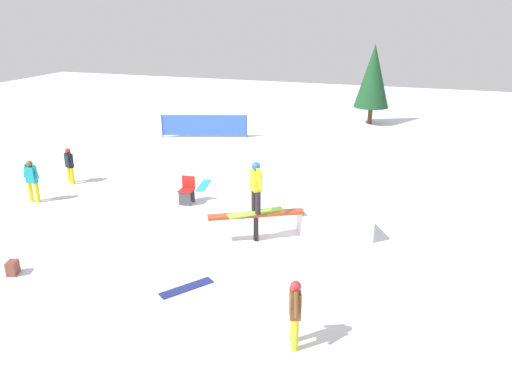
{
  "coord_description": "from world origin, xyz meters",
  "views": [
    {
      "loc": [
        -3.86,
        11.67,
        5.96
      ],
      "look_at": [
        0.0,
        0.0,
        1.4
      ],
      "focal_mm": 35.0,
      "sensor_mm": 36.0,
      "label": 1
    }
  ],
  "objects": [
    {
      "name": "rail_feature",
      "position": [
        0.0,
        0.0,
        0.68
      ],
      "size": [
        2.41,
        1.48,
        0.8
      ],
      "rotation": [
        0.0,
        0.0,
        0.49
      ],
      "color": "black",
      "rests_on": "ground"
    },
    {
      "name": "ground_plane",
      "position": [
        0.0,
        0.0,
        0.0
      ],
      "size": [
        60.0,
        60.0,
        0.0
      ],
      "primitive_type": "plane",
      "color": "white"
    },
    {
      "name": "loose_snowboard_navy",
      "position": [
        0.71,
        2.85,
        0.01
      ],
      "size": [
        0.98,
        1.2,
        0.02
      ],
      "primitive_type": "cube",
      "rotation": [
        0.0,
        0.0,
        4.08
      ],
      "color": "navy",
      "rests_on": "ground"
    },
    {
      "name": "backpack_on_snow",
      "position": [
        4.9,
        3.57,
        0.17
      ],
      "size": [
        0.3,
        0.35,
        0.34
      ],
      "primitive_type": "cube",
      "rotation": [
        0.0,
        0.0,
        5.03
      ],
      "color": "brown",
      "rests_on": "ground"
    },
    {
      "name": "snow_kicker_ramp",
      "position": [
        -1.91,
        -1.03,
        0.33
      ],
      "size": [
        2.3,
        2.17,
        0.66
      ],
      "primitive_type": "cube",
      "rotation": [
        0.0,
        0.0,
        0.49
      ],
      "color": "white",
      "rests_on": "ground"
    },
    {
      "name": "safety_fence",
      "position": [
        5.99,
        -10.12,
        0.6
      ],
      "size": [
        3.97,
        1.31,
        1.1
      ],
      "rotation": [
        0.0,
        0.0,
        6.59
      ],
      "color": "blue",
      "rests_on": "ground"
    },
    {
      "name": "bystander_teal",
      "position": [
        7.74,
        -0.45,
        0.79
      ],
      "size": [
        0.59,
        0.21,
        1.41
      ],
      "rotation": [
        0.0,
        0.0,
        0.04
      ],
      "color": "yellow",
      "rests_on": "ground"
    },
    {
      "name": "bystander_black",
      "position": [
        7.79,
        -2.37,
        0.73
      ],
      "size": [
        0.56,
        0.33,
        1.3
      ],
      "rotation": [
        0.0,
        0.0,
        2.68
      ],
      "color": "yellow",
      "rests_on": "ground"
    },
    {
      "name": "bystander_brown",
      "position": [
        -2.09,
        4.07,
        0.77
      ],
      "size": [
        0.29,
        0.61,
        1.38
      ],
      "rotation": [
        0.0,
        0.0,
        5.05
      ],
      "color": "gold",
      "rests_on": "ground"
    },
    {
      "name": "folding_chair",
      "position": [
        2.97,
        -1.92,
        0.41
      ],
      "size": [
        0.47,
        0.47,
        0.88
      ],
      "rotation": [
        0.0,
        0.0,
        3.2
      ],
      "color": "#3F3F44",
      "rests_on": "ground"
    },
    {
      "name": "loose_snowboard_cyan",
      "position": [
        3.17,
        -3.63,
        0.01
      ],
      "size": [
        0.5,
        1.29,
        0.02
      ],
      "primitive_type": "cube",
      "rotation": [
        0.0,
        0.0,
        1.75
      ],
      "color": "#23BDC7",
      "rests_on": "ground"
    },
    {
      "name": "pine_tree_far",
      "position": [
        -1.33,
        -15.69,
        2.56
      ],
      "size": [
        1.85,
        1.85,
        4.21
      ],
      "color": "#4C331E",
      "rests_on": "ground"
    },
    {
      "name": "main_rider_on_rail",
      "position": [
        0.0,
        0.0,
        1.51
      ],
      "size": [
        1.37,
        1.22,
        1.42
      ],
      "rotation": [
        0.0,
        0.0,
        0.7
      ],
      "color": "#91D93C",
      "rests_on": "rail_feature"
    }
  ]
}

